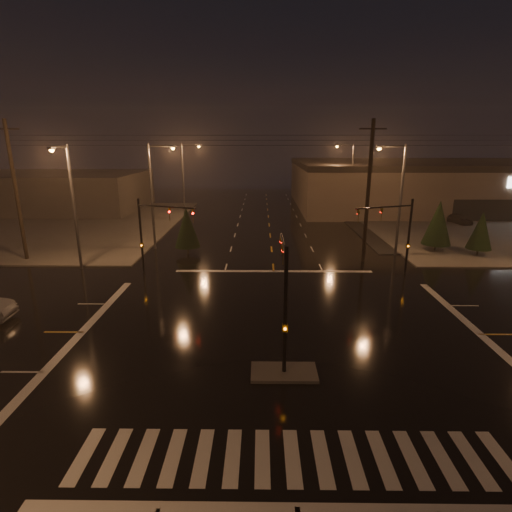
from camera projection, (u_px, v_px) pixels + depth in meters
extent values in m
plane|color=black|center=(280.00, 333.00, 22.00)|extent=(140.00, 140.00, 0.00)
cube|color=#484540|center=(506.00, 225.00, 50.49)|extent=(36.00, 36.00, 0.12)
cube|color=#484540|center=(36.00, 224.00, 51.17)|extent=(36.00, 36.00, 0.12)
cube|color=#484540|center=(284.00, 372.00, 18.14)|extent=(3.00, 1.60, 0.15)
cube|color=beige|center=(292.00, 457.00, 13.35)|extent=(15.00, 2.60, 0.01)
cube|color=beige|center=(298.00, 510.00, 11.43)|extent=(16.00, 0.50, 0.01)
cube|color=beige|center=(274.00, 271.00, 32.58)|extent=(16.00, 0.50, 0.01)
cube|color=brown|center=(482.00, 185.00, 64.87)|extent=(60.00, 28.00, 7.00)
cube|color=black|center=(486.00, 164.00, 63.96)|extent=(60.20, 28.20, 0.80)
cube|color=#403B38|center=(43.00, 191.00, 62.01)|extent=(30.00, 18.00, 5.60)
cylinder|color=black|center=(285.00, 313.00, 17.33)|extent=(0.18, 0.18, 6.00)
cylinder|color=black|center=(284.00, 245.00, 18.81)|extent=(0.12, 4.50, 0.12)
imported|color=#594707|center=(281.00, 236.00, 20.77)|extent=(0.16, 0.20, 1.00)
cube|color=#594707|center=(285.00, 328.00, 17.52)|extent=(0.25, 0.18, 0.35)
cylinder|color=black|center=(409.00, 237.00, 31.15)|extent=(0.18, 0.18, 6.00)
cylinder|color=black|center=(385.00, 207.00, 29.67)|extent=(4.74, 1.82, 0.12)
imported|color=#594707|center=(359.00, 209.00, 28.97)|extent=(0.24, 0.22, 1.00)
cube|color=#594707|center=(408.00, 246.00, 31.34)|extent=(0.25, 0.18, 0.35)
cylinder|color=black|center=(141.00, 237.00, 31.39)|extent=(0.18, 0.18, 6.00)
cylinder|color=black|center=(166.00, 207.00, 29.85)|extent=(4.74, 1.82, 0.12)
imported|color=#594707|center=(193.00, 209.00, 29.10)|extent=(0.24, 0.22, 1.00)
cube|color=#594707|center=(142.00, 245.00, 31.58)|extent=(0.25, 0.18, 0.35)
cylinder|color=#38383A|center=(152.00, 198.00, 38.06)|extent=(0.24, 0.24, 10.00)
cylinder|color=#38383A|center=(161.00, 146.00, 36.73)|extent=(2.40, 0.14, 0.14)
cube|color=#38383A|center=(173.00, 147.00, 36.73)|extent=(0.70, 0.30, 0.18)
sphere|color=orange|center=(173.00, 148.00, 36.77)|extent=(0.32, 0.32, 0.32)
cylinder|color=#38383A|center=(183.00, 182.00, 53.45)|extent=(0.24, 0.24, 10.00)
cylinder|color=#38383A|center=(190.00, 145.00, 52.11)|extent=(2.40, 0.14, 0.14)
cube|color=#38383A|center=(199.00, 145.00, 52.11)|extent=(0.70, 0.30, 0.18)
sphere|color=orange|center=(199.00, 146.00, 52.15)|extent=(0.32, 0.32, 0.32)
cylinder|color=#38383A|center=(400.00, 202.00, 35.88)|extent=(0.24, 0.24, 10.00)
cylinder|color=#38383A|center=(392.00, 146.00, 34.57)|extent=(2.40, 0.14, 0.14)
cube|color=#38383A|center=(379.00, 147.00, 34.60)|extent=(0.70, 0.30, 0.18)
sphere|color=orange|center=(379.00, 149.00, 34.63)|extent=(0.32, 0.32, 0.32)
cylinder|color=#38383A|center=(352.00, 181.00, 55.11)|extent=(0.24, 0.24, 10.00)
cylinder|color=#38383A|center=(345.00, 145.00, 53.80)|extent=(2.40, 0.14, 0.14)
cube|color=#38383A|center=(337.00, 145.00, 53.83)|extent=(0.70, 0.30, 0.18)
sphere|color=orange|center=(337.00, 146.00, 53.86)|extent=(0.32, 0.32, 0.32)
cylinder|color=#38383A|center=(74.00, 209.00, 31.86)|extent=(0.24, 0.24, 10.00)
cylinder|color=#38383A|center=(59.00, 147.00, 29.39)|extent=(0.14, 2.40, 0.14)
cube|color=#38383A|center=(51.00, 148.00, 28.35)|extent=(0.30, 0.70, 0.18)
sphere|color=orange|center=(52.00, 150.00, 28.38)|extent=(0.32, 0.32, 0.32)
cylinder|color=black|center=(16.00, 193.00, 34.06)|extent=(0.32, 0.32, 12.00)
cube|color=black|center=(6.00, 129.00, 32.63)|extent=(2.20, 0.12, 0.12)
cylinder|color=black|center=(368.00, 193.00, 33.72)|extent=(0.32, 0.32, 12.00)
cube|color=black|center=(373.00, 129.00, 32.29)|extent=(2.20, 0.12, 0.12)
cylinder|color=black|center=(435.00, 248.00, 38.51)|extent=(0.18, 0.18, 0.70)
cone|color=black|center=(438.00, 223.00, 37.84)|extent=(2.68, 2.68, 4.20)
cylinder|color=black|center=(477.00, 252.00, 36.88)|extent=(0.18, 0.18, 0.70)
cone|color=black|center=(481.00, 230.00, 36.31)|extent=(2.20, 2.20, 3.44)
cylinder|color=black|center=(188.00, 250.00, 37.57)|extent=(0.18, 0.18, 0.70)
cone|color=black|center=(187.00, 227.00, 36.97)|extent=(2.37, 2.37, 3.71)
imported|color=black|center=(459.00, 219.00, 51.24)|extent=(2.41, 4.17, 1.33)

